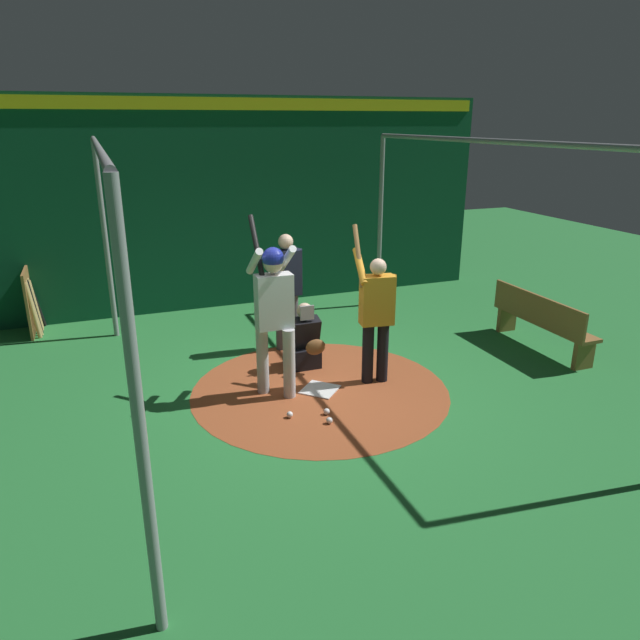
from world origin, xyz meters
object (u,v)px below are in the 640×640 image
batter (274,306)px  baseball_2 (290,415)px  baseball_0 (327,411)px  catcher (305,342)px  umpire (286,286)px  home_plate (320,389)px  baseball_1 (329,420)px  bat_rack (32,300)px  bench (541,320)px  visitor (376,312)px

batter → baseball_2: size_ratio=29.76×
batter → baseball_0: bearing=27.7°
catcher → umpire: umpire is taller
home_plate → baseball_0: (0.64, -0.16, 0.03)m
baseball_1 → baseball_2: bearing=-128.0°
baseball_0 → baseball_2: (-0.08, -0.43, 0.00)m
bat_rack → bench: (3.66, 7.13, -0.04)m
batter → bat_rack: bearing=-141.2°
baseball_0 → bench: bearing=102.1°
home_plate → batter: size_ratio=0.19×
umpire → baseball_2: umpire is taller
catcher → baseball_1: (1.63, -0.29, -0.32)m
home_plate → baseball_1: bearing=-14.1°
umpire → baseball_2: bearing=-17.4°
catcher → baseball_0: catcher is taller
umpire → visitor: (1.53, 0.70, -0.02)m
batter → catcher: bearing=137.0°
home_plate → batter: (-0.10, -0.55, 1.14)m
baseball_1 → baseball_2: (-0.29, -0.38, 0.00)m
baseball_1 → baseball_2: same height
home_plate → umpire: 1.82m
home_plate → bench: 3.62m
visitor → baseball_2: visitor is taller
bat_rack → catcher: bearing=49.8°
baseball_2 → baseball_0: bearing=78.8°
home_plate → catcher: bearing=174.6°
bat_rack → bench: bearing=62.8°
home_plate → visitor: (-0.01, 0.77, 0.95)m
umpire → bench: (1.38, 3.52, -0.53)m
catcher → bat_rack: bearing=-130.2°
catcher → baseball_0: (1.42, -0.24, -0.32)m
umpire → baseball_2: (2.10, -0.66, -0.94)m
batter → visitor: bearing=86.0°
catcher → baseball_2: bearing=-26.4°
batter → baseball_0: batter is taller
baseball_0 → baseball_2: same height
baseball_0 → baseball_2: 0.43m
batter → umpire: (-1.44, 0.62, -0.18)m
batter → umpire: 1.57m
batter → visitor: batter is taller
umpire → home_plate: bearing=-2.5°
bench → umpire: bearing=-111.3°
catcher → bench: catcher is taller
umpire → baseball_1: umpire is taller
bat_rack → baseball_0: bearing=37.1°
catcher → visitor: visitor is taller
catcher → baseball_1: bearing=-10.0°
batter → umpire: size_ratio=1.27×
baseball_1 → catcher: bearing=170.0°
baseball_0 → batter: bearing=-152.3°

